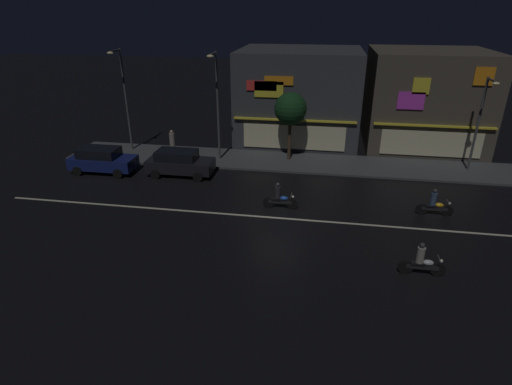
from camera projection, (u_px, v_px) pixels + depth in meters
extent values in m
plane|color=black|center=(276.00, 218.00, 21.87)|extent=(140.00, 140.00, 0.00)
cube|color=beige|center=(276.00, 218.00, 21.87)|extent=(30.71, 0.16, 0.01)
cube|color=#424447|center=(291.00, 162.00, 29.46)|extent=(32.33, 4.01, 0.14)
cube|color=#383A3F|center=(299.00, 95.00, 33.49)|extent=(9.42, 8.08, 7.16)
cube|color=yellow|center=(294.00, 120.00, 30.15)|extent=(8.95, 0.24, 0.12)
cube|color=orange|center=(279.00, 81.00, 29.24)|extent=(2.06, 0.08, 0.60)
cube|color=red|center=(262.00, 86.00, 29.59)|extent=(2.18, 0.08, 0.69)
cube|color=yellow|center=(269.00, 89.00, 29.60)|extent=(2.09, 0.08, 1.12)
cube|color=beige|center=(294.00, 137.00, 30.74)|extent=(7.53, 0.06, 1.80)
cube|color=#4C443A|center=(425.00, 99.00, 32.02)|extent=(8.58, 8.06, 7.23)
cube|color=yellow|center=(434.00, 126.00, 28.71)|extent=(8.15, 0.24, 0.12)
cube|color=yellow|center=(421.00, 86.00, 27.84)|extent=(1.11, 0.08, 1.08)
cube|color=orange|center=(484.00, 76.00, 26.97)|extent=(1.23, 0.08, 1.17)
cube|color=#D83FD8|center=(411.00, 101.00, 28.33)|extent=(1.78, 0.08, 1.19)
cube|color=beige|center=(431.00, 144.00, 29.30)|extent=(6.86, 0.06, 1.80)
cylinder|color=#47494C|center=(126.00, 101.00, 30.41)|extent=(0.16, 0.16, 7.36)
cube|color=#47494C|center=(115.00, 51.00, 28.31)|extent=(0.10, 1.40, 0.10)
ellipsoid|color=#F9E099|center=(110.00, 53.00, 27.71)|extent=(0.44, 0.32, 0.20)
cylinder|color=#47494C|center=(218.00, 108.00, 28.42)|extent=(0.16, 0.16, 7.38)
cube|color=#47494C|center=(213.00, 54.00, 26.31)|extent=(0.10, 1.40, 0.10)
ellipsoid|color=#F9E099|center=(210.00, 56.00, 25.72)|extent=(0.44, 0.32, 0.20)
cylinder|color=#47494C|center=(478.00, 125.00, 26.67)|extent=(0.16, 0.16, 6.10)
cube|color=#47494C|center=(492.00, 80.00, 24.82)|extent=(0.10, 1.40, 0.10)
ellipsoid|color=#F9E099|center=(496.00, 84.00, 24.23)|extent=(0.44, 0.32, 0.20)
cylinder|color=gray|center=(173.00, 145.00, 29.91)|extent=(0.38, 0.38, 1.78)
sphere|color=tan|center=(171.00, 132.00, 29.49)|extent=(0.22, 0.22, 0.22)
cylinder|color=#473323|center=(289.00, 140.00, 29.29)|extent=(0.24, 0.24, 2.75)
sphere|color=#143819|center=(290.00, 109.00, 28.36)|extent=(2.22, 2.22, 2.22)
cube|color=navy|center=(103.00, 162.00, 27.62)|extent=(4.30, 1.78, 0.76)
cube|color=black|center=(99.00, 152.00, 27.37)|extent=(2.58, 1.57, 0.60)
cube|color=#F9F2CC|center=(137.00, 160.00, 27.81)|extent=(0.08, 0.20, 0.12)
cube|color=#F9F2CC|center=(129.00, 166.00, 26.72)|extent=(0.08, 0.20, 0.12)
cylinder|color=black|center=(130.00, 164.00, 28.36)|extent=(0.62, 0.20, 0.62)
cylinder|color=black|center=(118.00, 174.00, 26.76)|extent=(0.62, 0.20, 0.62)
cylinder|color=black|center=(92.00, 162.00, 28.79)|extent=(0.62, 0.20, 0.62)
cylinder|color=black|center=(77.00, 171.00, 27.19)|extent=(0.62, 0.20, 0.62)
cube|color=black|center=(181.00, 165.00, 27.14)|extent=(4.30, 1.78, 0.76)
cube|color=black|center=(177.00, 155.00, 26.89)|extent=(2.58, 1.57, 0.60)
cube|color=#F9F2CC|center=(214.00, 162.00, 27.33)|extent=(0.08, 0.20, 0.12)
cube|color=#F9F2CC|center=(209.00, 169.00, 26.24)|extent=(0.08, 0.20, 0.12)
cylinder|color=black|center=(206.00, 167.00, 27.88)|extent=(0.62, 0.20, 0.62)
cylinder|color=black|center=(198.00, 177.00, 26.28)|extent=(0.62, 0.20, 0.62)
cylinder|color=black|center=(165.00, 165.00, 28.31)|extent=(0.62, 0.20, 0.62)
cylinder|color=black|center=(155.00, 174.00, 26.71)|extent=(0.62, 0.20, 0.62)
cylinder|color=black|center=(447.00, 211.00, 21.94)|extent=(0.60, 0.08, 0.60)
cylinder|color=black|center=(422.00, 209.00, 22.13)|extent=(0.60, 0.10, 0.60)
cube|color=black|center=(435.00, 208.00, 22.00)|extent=(1.30, 0.14, 0.20)
ellipsoid|color=gold|center=(439.00, 205.00, 21.87)|extent=(0.44, 0.26, 0.24)
cube|color=black|center=(431.00, 206.00, 21.96)|extent=(0.56, 0.22, 0.10)
cylinder|color=slate|center=(448.00, 202.00, 21.72)|extent=(0.03, 0.60, 0.03)
sphere|color=white|center=(450.00, 203.00, 21.75)|extent=(0.14, 0.14, 0.14)
cylinder|color=#334766|center=(433.00, 199.00, 21.79)|extent=(0.32, 0.32, 0.70)
sphere|color=#333338|center=(435.00, 191.00, 21.60)|extent=(0.22, 0.22, 0.22)
cylinder|color=black|center=(438.00, 270.00, 17.05)|extent=(0.60, 0.08, 0.60)
cylinder|color=black|center=(405.00, 267.00, 17.25)|extent=(0.60, 0.10, 0.60)
cube|color=black|center=(422.00, 267.00, 17.11)|extent=(1.30, 0.14, 0.20)
ellipsoid|color=#B2B7BC|center=(428.00, 263.00, 16.99)|extent=(0.44, 0.26, 0.24)
cube|color=black|center=(418.00, 263.00, 17.08)|extent=(0.56, 0.22, 0.10)
cylinder|color=slate|center=(439.00, 259.00, 16.83)|extent=(0.03, 0.60, 0.03)
sphere|color=white|center=(441.00, 261.00, 16.86)|extent=(0.14, 0.14, 0.14)
cylinder|color=gray|center=(421.00, 255.00, 16.91)|extent=(0.32, 0.32, 0.70)
sphere|color=#333338|center=(422.00, 245.00, 16.72)|extent=(0.22, 0.22, 0.22)
cylinder|color=black|center=(292.00, 204.00, 22.70)|extent=(0.60, 0.08, 0.60)
cylinder|color=black|center=(268.00, 202.00, 22.90)|extent=(0.60, 0.10, 0.60)
cube|color=black|center=(280.00, 202.00, 22.76)|extent=(1.30, 0.14, 0.20)
ellipsoid|color=#1E4CB2|center=(284.00, 198.00, 22.64)|extent=(0.44, 0.26, 0.24)
cube|color=black|center=(277.00, 199.00, 22.73)|extent=(0.56, 0.22, 0.10)
cylinder|color=slate|center=(291.00, 195.00, 22.48)|extent=(0.03, 0.60, 0.03)
sphere|color=white|center=(293.00, 197.00, 22.51)|extent=(0.14, 0.14, 0.14)
cylinder|color=#232328|center=(278.00, 192.00, 22.55)|extent=(0.32, 0.32, 0.70)
sphere|color=#333338|center=(278.00, 185.00, 22.36)|extent=(0.22, 0.22, 0.22)
cone|color=orange|center=(207.00, 171.00, 27.37)|extent=(0.36, 0.36, 0.55)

